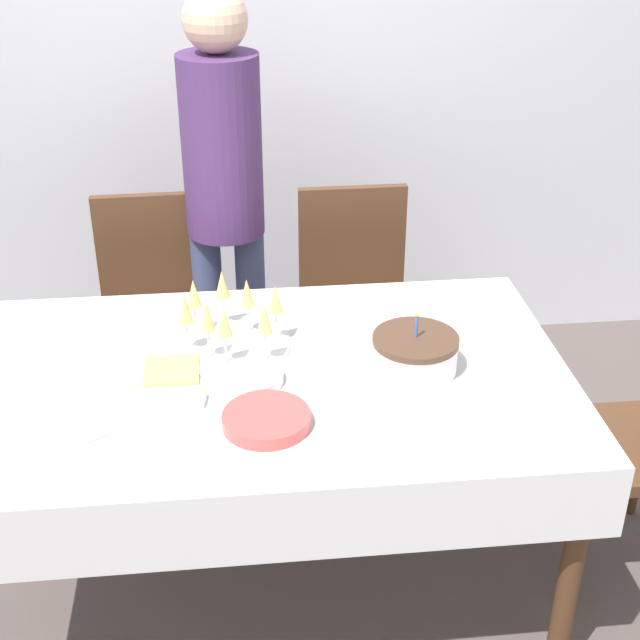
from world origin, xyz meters
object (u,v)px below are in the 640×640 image
at_px(birthday_cake, 415,353).
at_px(plate_stack_main, 266,420).
at_px(dining_chair_far_left, 156,316).
at_px(champagne_tray, 228,320).
at_px(plate_stack_dessert, 251,378).
at_px(person_standing, 224,180).
at_px(dining_chair_far_right, 355,306).

distance_m(birthday_cake, plate_stack_main, 0.48).
bearing_deg(dining_chair_far_left, champagne_tray, -68.34).
distance_m(birthday_cake, plate_stack_dessert, 0.45).
xyz_separation_m(dining_chair_far_left, person_standing, (0.27, 0.09, 0.48)).
bearing_deg(dining_chair_far_left, plate_stack_main, -71.90).
relative_size(dining_chair_far_right, champagne_tray, 2.68).
distance_m(dining_chair_far_left, plate_stack_dessert, 0.97).
xyz_separation_m(dining_chair_far_left, dining_chair_far_right, (0.74, 0.00, 0.00)).
bearing_deg(birthday_cake, dining_chair_far_right, 92.57).
xyz_separation_m(dining_chair_far_right, plate_stack_main, (-0.38, -1.09, 0.27)).
bearing_deg(champagne_tray, birthday_cake, -19.60).
height_order(dining_chair_far_left, birthday_cake, dining_chair_far_left).
bearing_deg(dining_chair_far_left, dining_chair_far_right, 0.00).
bearing_deg(dining_chair_far_right, plate_stack_dessert, -115.09).
relative_size(birthday_cake, person_standing, 0.14).
distance_m(dining_chair_far_right, birthday_cake, 0.91).
bearing_deg(dining_chair_far_right, plate_stack_main, -109.39).
bearing_deg(dining_chair_far_right, birthday_cake, -87.43).
xyz_separation_m(dining_chair_far_right, plate_stack_dessert, (-0.41, -0.88, 0.26)).
bearing_deg(plate_stack_main, birthday_cake, 28.33).
distance_m(dining_chair_far_left, dining_chair_far_right, 0.74).
height_order(dining_chair_far_right, birthday_cake, dining_chair_far_right).
bearing_deg(dining_chair_far_left, person_standing, 18.98).
height_order(birthday_cake, person_standing, person_standing).
relative_size(plate_stack_main, person_standing, 0.13).
height_order(champagne_tray, plate_stack_main, champagne_tray).
bearing_deg(birthday_cake, person_standing, 117.87).
xyz_separation_m(plate_stack_main, person_standing, (-0.08, 1.18, 0.21)).
height_order(birthday_cake, plate_stack_main, birthday_cake).
bearing_deg(champagne_tray, plate_stack_main, -78.15).
height_order(dining_chair_far_right, champagne_tray, dining_chair_far_right).
height_order(dining_chair_far_right, person_standing, person_standing).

